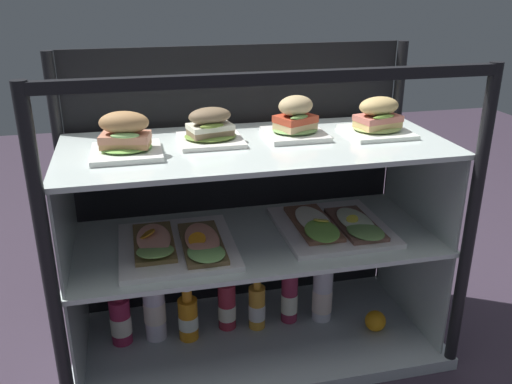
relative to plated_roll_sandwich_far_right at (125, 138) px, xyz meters
name	(u,v)px	position (x,y,z in m)	size (l,w,h in m)	color
ground_plane	(256,347)	(0.37, 0.02, -0.77)	(6.00, 6.00, 0.02)	#332936
case_base_deck	(256,340)	(0.37, 0.02, -0.74)	(1.19, 0.54, 0.04)	#B4BEC2
case_frame	(246,187)	(0.37, 0.16, -0.23)	(1.19, 0.54, 0.96)	black
riser_lower_tier	(256,290)	(0.37, 0.02, -0.54)	(1.11, 0.47, 0.35)	silver
shelf_lower_glass	(256,239)	(0.37, 0.02, -0.36)	(1.13, 0.49, 0.01)	silver
riser_upper_tier	(256,194)	(0.37, 0.02, -0.21)	(1.11, 0.47, 0.29)	silver
shelf_upper_glass	(256,146)	(0.37, 0.02, -0.05)	(1.13, 0.49, 0.01)	silver
plated_roll_sandwich_far_right	(125,138)	(0.00, 0.00, 0.00)	(0.19, 0.19, 0.12)	white
plated_roll_sandwich_far_left	(210,129)	(0.24, 0.07, -0.01)	(0.18, 0.18, 0.10)	white
plated_roll_sandwich_mid_right	(295,121)	(0.50, 0.07, 0.00)	(0.18, 0.18, 0.13)	white
plated_roll_sandwich_left_of_center	(378,120)	(0.76, 0.04, 0.00)	(0.19, 0.19, 0.12)	white
open_sandwich_tray_far_right	(178,245)	(0.12, -0.01, -0.33)	(0.34, 0.37, 0.06)	white
open_sandwich_tray_near_left_corner	(334,226)	(0.62, 0.01, -0.33)	(0.34, 0.36, 0.05)	white
juice_bottle_back_left	(121,320)	(-0.07, 0.09, -0.63)	(0.07, 0.07, 0.21)	#A2244A
juice_bottle_tucked_behind	(155,311)	(0.04, 0.09, -0.62)	(0.07, 0.07, 0.25)	white
juice_bottle_back_right	(188,318)	(0.15, 0.06, -0.64)	(0.07, 0.07, 0.20)	orange
juice_bottle_front_left_end	(227,305)	(0.28, 0.09, -0.63)	(0.06, 0.06, 0.22)	#A22739
juice_bottle_front_second	(257,307)	(0.38, 0.07, -0.64)	(0.06, 0.06, 0.21)	gold
juice_bottle_front_fourth	(289,297)	(0.50, 0.08, -0.63)	(0.06, 0.06, 0.24)	#902745
juice_bottle_front_right_end	(322,294)	(0.62, 0.07, -0.62)	(0.07, 0.07, 0.25)	white
orange_fruit_beside_bottles	(375,321)	(0.77, -0.04, -0.68)	(0.07, 0.07, 0.07)	orange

